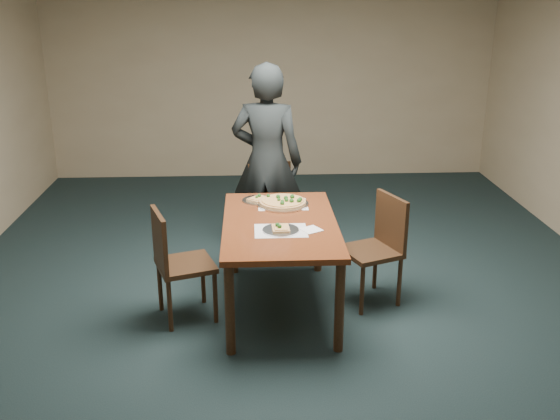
{
  "coord_description": "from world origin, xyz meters",
  "views": [
    {
      "loc": [
        -0.31,
        -4.52,
        2.49
      ],
      "look_at": [
        -0.08,
        0.1,
        0.85
      ],
      "focal_mm": 40.0,
      "sensor_mm": 36.0,
      "label": 1
    }
  ],
  "objects_px": {
    "pizza_pan": "(283,202)",
    "diner": "(267,161)",
    "dining_table": "(280,233)",
    "slice_plate_far": "(258,200)",
    "slice_plate_near": "(281,229)",
    "chair_right": "(379,243)",
    "chair_left": "(175,259)",
    "chair_far": "(272,205)"
  },
  "relations": [
    {
      "from": "pizza_pan",
      "to": "diner",
      "type": "bearing_deg",
      "value": 98.88
    },
    {
      "from": "dining_table",
      "to": "slice_plate_far",
      "type": "bearing_deg",
      "value": 107.19
    },
    {
      "from": "diner",
      "to": "slice_plate_near",
      "type": "xyz_separation_m",
      "value": [
        0.06,
        -1.35,
        -0.17
      ]
    },
    {
      "from": "chair_right",
      "to": "slice_plate_far",
      "type": "xyz_separation_m",
      "value": [
        -0.98,
        0.44,
        0.25
      ]
    },
    {
      "from": "dining_table",
      "to": "chair_right",
      "type": "height_order",
      "value": "chair_right"
    },
    {
      "from": "diner",
      "to": "slice_plate_near",
      "type": "bearing_deg",
      "value": 104.49
    },
    {
      "from": "chair_left",
      "to": "slice_plate_far",
      "type": "height_order",
      "value": "chair_left"
    },
    {
      "from": "dining_table",
      "to": "slice_plate_near",
      "type": "height_order",
      "value": "slice_plate_near"
    },
    {
      "from": "dining_table",
      "to": "diner",
      "type": "bearing_deg",
      "value": 93.39
    },
    {
      "from": "slice_plate_near",
      "to": "diner",
      "type": "bearing_deg",
      "value": 92.69
    },
    {
      "from": "slice_plate_near",
      "to": "chair_right",
      "type": "bearing_deg",
      "value": 19.09
    },
    {
      "from": "chair_left",
      "to": "slice_plate_near",
      "type": "distance_m",
      "value": 0.85
    },
    {
      "from": "chair_far",
      "to": "chair_right",
      "type": "height_order",
      "value": "same"
    },
    {
      "from": "diner",
      "to": "slice_plate_far",
      "type": "height_order",
      "value": "diner"
    },
    {
      "from": "slice_plate_near",
      "to": "dining_table",
      "type": "bearing_deg",
      "value": 88.53
    },
    {
      "from": "chair_left",
      "to": "chair_right",
      "type": "bearing_deg",
      "value": -100.7
    },
    {
      "from": "diner",
      "to": "pizza_pan",
      "type": "relative_size",
      "value": 4.23
    },
    {
      "from": "dining_table",
      "to": "chair_far",
      "type": "relative_size",
      "value": 1.65
    },
    {
      "from": "chair_far",
      "to": "chair_right",
      "type": "distance_m",
      "value": 1.32
    },
    {
      "from": "dining_table",
      "to": "chair_far",
      "type": "xyz_separation_m",
      "value": [
        -0.02,
        1.1,
        -0.14
      ]
    },
    {
      "from": "chair_far",
      "to": "pizza_pan",
      "type": "bearing_deg",
      "value": -94.44
    },
    {
      "from": "chair_far",
      "to": "pizza_pan",
      "type": "relative_size",
      "value": 2.06
    },
    {
      "from": "diner",
      "to": "slice_plate_far",
      "type": "distance_m",
      "value": 0.66
    },
    {
      "from": "chair_left",
      "to": "pizza_pan",
      "type": "xyz_separation_m",
      "value": [
        0.87,
        0.57,
        0.26
      ]
    },
    {
      "from": "slice_plate_near",
      "to": "slice_plate_far",
      "type": "height_order",
      "value": "slice_plate_near"
    },
    {
      "from": "chair_left",
      "to": "pizza_pan",
      "type": "height_order",
      "value": "chair_left"
    },
    {
      "from": "pizza_pan",
      "to": "slice_plate_near",
      "type": "distance_m",
      "value": 0.62
    },
    {
      "from": "chair_left",
      "to": "chair_far",
      "type": "bearing_deg",
      "value": -51.62
    },
    {
      "from": "slice_plate_far",
      "to": "pizza_pan",
      "type": "bearing_deg",
      "value": -27.46
    },
    {
      "from": "chair_right",
      "to": "diner",
      "type": "bearing_deg",
      "value": -162.25
    },
    {
      "from": "chair_left",
      "to": "diner",
      "type": "bearing_deg",
      "value": -49.08
    },
    {
      "from": "dining_table",
      "to": "diner",
      "type": "height_order",
      "value": "diner"
    },
    {
      "from": "chair_right",
      "to": "pizza_pan",
      "type": "height_order",
      "value": "chair_right"
    },
    {
      "from": "diner",
      "to": "chair_left",
      "type": "bearing_deg",
      "value": 71.83
    },
    {
      "from": "pizza_pan",
      "to": "chair_far",
      "type": "bearing_deg",
      "value": 95.9
    },
    {
      "from": "chair_left",
      "to": "slice_plate_far",
      "type": "distance_m",
      "value": 0.98
    },
    {
      "from": "chair_right",
      "to": "slice_plate_near",
      "type": "bearing_deg",
      "value": -93.07
    },
    {
      "from": "pizza_pan",
      "to": "slice_plate_near",
      "type": "bearing_deg",
      "value": -94.77
    },
    {
      "from": "chair_right",
      "to": "pizza_pan",
      "type": "xyz_separation_m",
      "value": [
        -0.77,
        0.33,
        0.26
      ]
    },
    {
      "from": "chair_far",
      "to": "chair_left",
      "type": "distance_m",
      "value": 1.48
    },
    {
      "from": "chair_far",
      "to": "chair_right",
      "type": "xyz_separation_m",
      "value": [
        0.84,
        -1.01,
        0.0
      ]
    },
    {
      "from": "dining_table",
      "to": "diner",
      "type": "distance_m",
      "value": 1.19
    }
  ]
}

